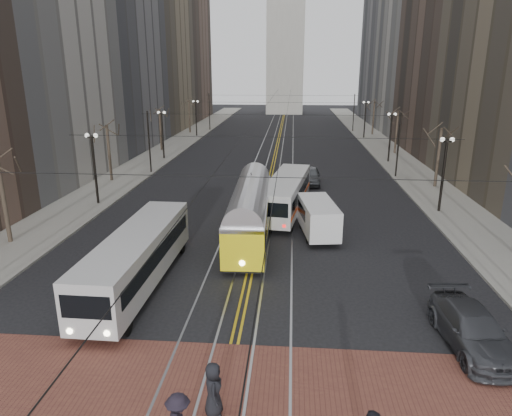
% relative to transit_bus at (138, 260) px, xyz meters
% --- Properties ---
extents(ground, '(260.00, 260.00, 0.00)m').
position_rel_transit_bus_xyz_m(ground, '(5.54, -3.88, -1.43)').
color(ground, black).
rests_on(ground, ground).
extents(sidewalk_left, '(5.00, 140.00, 0.15)m').
position_rel_transit_bus_xyz_m(sidewalk_left, '(-9.46, 41.12, -1.36)').
color(sidewalk_left, gray).
rests_on(sidewalk_left, ground).
extents(sidewalk_right, '(5.00, 140.00, 0.15)m').
position_rel_transit_bus_xyz_m(sidewalk_right, '(20.54, 41.12, -1.36)').
color(sidewalk_right, gray).
rests_on(sidewalk_right, ground).
extents(crosswalk_band, '(25.00, 6.00, 0.01)m').
position_rel_transit_bus_xyz_m(crosswalk_band, '(5.54, -7.88, -1.43)').
color(crosswalk_band, brown).
rests_on(crosswalk_band, ground).
extents(streetcar_rails, '(4.80, 130.00, 0.02)m').
position_rel_transit_bus_xyz_m(streetcar_rails, '(5.54, 41.12, -1.43)').
color(streetcar_rails, gray).
rests_on(streetcar_rails, ground).
extents(centre_lines, '(0.42, 130.00, 0.01)m').
position_rel_transit_bus_xyz_m(centre_lines, '(5.54, 41.12, -1.42)').
color(centre_lines, gold).
rests_on(centre_lines, ground).
extents(building_left_mid, '(16.00, 20.00, 34.00)m').
position_rel_transit_bus_xyz_m(building_left_mid, '(-19.96, 42.12, 15.57)').
color(building_left_mid, slate).
rests_on(building_left_mid, ground).
extents(building_left_far, '(16.00, 20.00, 40.00)m').
position_rel_transit_bus_xyz_m(building_left_far, '(-19.96, 82.12, 18.57)').
color(building_left_far, brown).
rests_on(building_left_far, ground).
extents(building_right_mid, '(16.00, 20.00, 34.00)m').
position_rel_transit_bus_xyz_m(building_right_mid, '(31.04, 42.12, 15.57)').
color(building_right_mid, brown).
rests_on(building_right_mid, ground).
extents(building_right_far, '(16.00, 20.00, 40.00)m').
position_rel_transit_bus_xyz_m(building_right_far, '(31.04, 82.12, 18.57)').
color(building_right_far, slate).
rests_on(building_right_far, ground).
extents(lamp_posts, '(27.60, 57.20, 5.60)m').
position_rel_transit_bus_xyz_m(lamp_posts, '(5.54, 24.87, 1.37)').
color(lamp_posts, black).
rests_on(lamp_posts, ground).
extents(street_trees, '(31.68, 53.28, 5.60)m').
position_rel_transit_bus_xyz_m(street_trees, '(5.54, 31.37, 1.37)').
color(street_trees, '#382D23').
rests_on(street_trees, ground).
extents(trolley_wires, '(25.96, 120.00, 6.60)m').
position_rel_transit_bus_xyz_m(trolley_wires, '(5.54, 30.96, 2.34)').
color(trolley_wires, black).
rests_on(trolley_wires, ground).
extents(transit_bus, '(2.63, 11.50, 2.86)m').
position_rel_transit_bus_xyz_m(transit_bus, '(0.00, 0.00, 0.00)').
color(transit_bus, '#BBBBBB').
rests_on(transit_bus, ground).
extents(streetcar, '(2.68, 12.72, 2.98)m').
position_rel_transit_bus_xyz_m(streetcar, '(5.04, 7.56, 0.06)').
color(streetcar, yellow).
rests_on(streetcar, ground).
extents(rear_bus, '(3.87, 10.98, 2.80)m').
position_rel_transit_bus_xyz_m(rear_bus, '(7.34, 13.04, -0.03)').
color(rear_bus, beige).
rests_on(rear_bus, ground).
extents(cargo_van, '(2.75, 5.48, 2.32)m').
position_rel_transit_bus_xyz_m(cargo_van, '(9.54, 8.19, -0.27)').
color(cargo_van, silver).
rests_on(cargo_van, ground).
extents(sedan_grey, '(2.04, 4.78, 1.61)m').
position_rel_transit_bus_xyz_m(sedan_grey, '(9.54, 22.85, -0.63)').
color(sedan_grey, '#44484C').
rests_on(sedan_grey, ground).
extents(sedan_parked, '(2.57, 5.46, 1.54)m').
position_rel_transit_bus_xyz_m(sedan_parked, '(15.06, -4.20, -0.66)').
color(sedan_parked, '#3A3C41').
rests_on(sedan_parked, ground).
extents(pedestrian_a, '(0.74, 0.99, 1.85)m').
position_rel_transit_bus_xyz_m(pedestrian_a, '(5.37, -8.78, -0.49)').
color(pedestrian_a, black).
rests_on(pedestrian_a, crosswalk_band).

